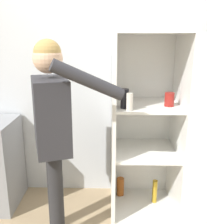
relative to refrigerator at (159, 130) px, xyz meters
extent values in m
cube|color=silver|center=(-0.34, 0.46, 0.39)|extent=(7.00, 0.06, 2.55)
cube|color=white|center=(-0.11, 0.09, -0.86)|extent=(0.66, 0.64, 0.04)
cube|color=white|center=(-0.11, 0.09, 0.87)|extent=(0.66, 0.64, 0.04)
cube|color=white|center=(-0.11, 0.39, 0.00)|extent=(0.66, 0.03, 1.70)
cube|color=white|center=(-0.42, 0.09, 0.00)|extent=(0.04, 0.64, 1.70)
cube|color=white|center=(0.20, 0.09, 0.00)|extent=(0.03, 0.64, 1.70)
cube|color=white|center=(-0.11, 0.09, -0.24)|extent=(0.59, 0.57, 0.02)
cube|color=white|center=(-0.11, 0.09, 0.22)|extent=(0.59, 0.57, 0.02)
cylinder|color=beige|center=(-0.29, -0.16, 0.30)|extent=(0.06, 0.06, 0.15)
cylinder|color=#9E4C19|center=(-0.34, 0.26, -0.75)|extent=(0.08, 0.08, 0.20)
cylinder|color=black|center=(-0.33, -0.08, 0.32)|extent=(0.07, 0.07, 0.17)
cylinder|color=#B78C1E|center=(0.01, 0.13, -0.72)|extent=(0.05, 0.05, 0.25)
cylinder|color=maroon|center=(0.07, 0.00, 0.29)|extent=(0.08, 0.08, 0.12)
cylinder|color=#262628|center=(-0.96, -0.22, -0.47)|extent=(0.12, 0.12, 0.82)
cylinder|color=#262628|center=(-0.90, -0.40, -0.47)|extent=(0.12, 0.12, 0.82)
cube|color=#2D2D33|center=(-0.93, -0.31, 0.23)|extent=(0.39, 0.52, 0.58)
sphere|color=#DBAD89|center=(-0.93, -0.31, 0.67)|extent=(0.23, 0.23, 0.23)
sphere|color=#AD894C|center=(-0.93, -0.31, 0.71)|extent=(0.21, 0.21, 0.21)
cylinder|color=#2D2D33|center=(-1.01, -0.07, 0.20)|extent=(0.09, 0.09, 0.55)
cylinder|color=#2D2D33|center=(-0.61, -0.48, 0.53)|extent=(0.54, 0.26, 0.31)
camera|label=1|loc=(-0.46, -2.29, 0.81)|focal=42.00mm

